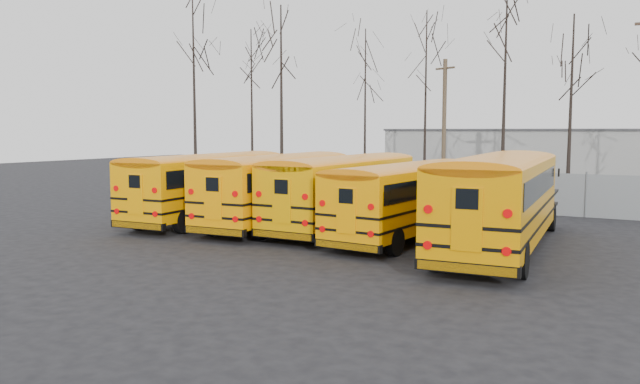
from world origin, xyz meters
The scene contains 16 objects.
ground centered at (0.00, 0.00, 0.00)m, with size 120.00×120.00×0.00m, color black.
fence centered at (0.00, 12.00, 1.00)m, with size 40.00×0.04×2.00m, color gray.
distant_building centered at (2.00, 32.00, 2.00)m, with size 22.00×8.00×4.00m, color #A1A19D.
bus_a centered at (-6.40, 2.69, 1.78)m, with size 3.21×10.97×3.03m.
bus_b centered at (-2.99, 3.06, 1.79)m, with size 3.22×11.03×3.05m.
bus_c centered at (-0.12, 3.55, 1.78)m, with size 2.51×10.86×3.03m.
bus_d centered at (2.96, 2.68, 1.67)m, with size 3.05×10.35×2.86m.
bus_e centered at (6.49, 1.78, 1.92)m, with size 3.55×11.87×3.28m.
utility_pole_left centered at (-0.98, 18.62, 4.29)m, with size 1.40×0.71×8.35m.
tree_0 centered at (-17.56, 14.71, 6.47)m, with size 0.26×0.26×12.93m, color black.
tree_1 centered at (-14.24, 16.84, 5.47)m, with size 0.26×0.26×10.94m, color black.
tree_2 centered at (-10.57, 14.95, 5.95)m, with size 0.26×0.26×11.90m, color black.
tree_3 centered at (-6.02, 17.84, 5.23)m, with size 0.26×0.26×10.47m, color black.
tree_4 centered at (-1.29, 16.06, 5.44)m, with size 0.26×0.26×10.87m, color black.
tree_5 centered at (3.16, 16.39, 5.63)m, with size 0.26×0.26×11.27m, color black.
tree_6 centered at (6.48, 17.40, 5.10)m, with size 0.26×0.26×10.21m, color black.
Camera 1 is at (11.32, -18.91, 4.00)m, focal length 35.00 mm.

